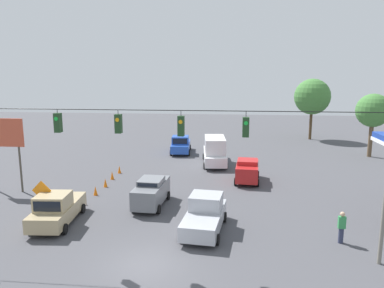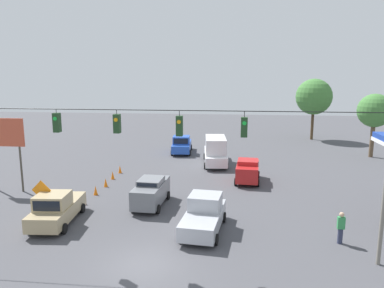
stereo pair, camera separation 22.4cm
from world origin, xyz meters
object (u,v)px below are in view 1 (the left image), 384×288
Objects in this scene: sedan_grey_withflow_mid at (151,192)px; work_zone_sign at (42,194)px; pedestrian at (342,227)px; traffic_cone_third at (95,191)px; pickup_truck_blue_withflow_deep at (181,145)px; tree_horizon_left at (312,97)px; traffic_cone_farthest at (119,169)px; pickup_truck_silver_crossing_near at (205,215)px; box_truck_white_oncoming_deep at (215,151)px; tree_horizon_right at (373,111)px; traffic_cone_nearest at (69,212)px; traffic_cone_fifth at (112,175)px; roadside_billboard at (5,139)px; sedan_red_oncoming_far at (247,170)px; pickup_truck_tan_parked_shoulder at (57,209)px; traffic_cone_fourth at (105,183)px; traffic_cone_second at (84,200)px; overhead_signal_span at (150,155)px.

work_zone_sign is (6.16, 3.94, 0.93)m from sedan_grey_withflow_mid.
traffic_cone_third is at bearing -21.81° from pedestrian.
pickup_truck_blue_withflow_deep is at bearing -89.01° from sedan_grey_withflow_mid.
traffic_cone_farthest is at bearing 43.71° from tree_horizon_left.
box_truck_white_oncoming_deep is (0.13, -16.95, 0.46)m from pickup_truck_silver_crossing_near.
pedestrian is 25.61m from tree_horizon_right.
pedestrian is at bearing 173.00° from traffic_cone_nearest.
sedan_grey_withflow_mid is at bearing 90.99° from pickup_truck_blue_withflow_deep.
traffic_cone_fifth is 29.56m from tree_horizon_right.
traffic_cone_third is at bearing 178.31° from roadside_billboard.
traffic_cone_farthest is 21.52m from pedestrian.
pickup_truck_silver_crossing_near is 7.35× the size of traffic_cone_farthest.
box_truck_white_oncoming_deep is 18.24m from traffic_cone_nearest.
sedan_red_oncoming_far is 5.90× the size of traffic_cone_nearest.
pickup_truck_tan_parked_shoulder is at bearing 40.93° from sedan_red_oncoming_far.
sedan_grey_withflow_mid reaches higher than traffic_cone_farthest.
sedan_grey_withflow_mid is 6.38× the size of traffic_cone_fourth.
traffic_cone_second is (9.12, -3.60, -0.61)m from pickup_truck_silver_crossing_near.
pickup_truck_tan_parked_shoulder is at bearing -3.32° from pedestrian.
traffic_cone_fourth is 0.26× the size of work_zone_sign.
traffic_cone_fourth is at bearing -60.31° from overhead_signal_span.
pickup_truck_blue_withflow_deep is 12.89m from traffic_cone_fifth.
traffic_cone_fifth is (6.50, -13.44, -4.97)m from overhead_signal_span.
pickup_truck_tan_parked_shoulder is at bearing 88.20° from traffic_cone_fifth.
traffic_cone_fourth is 34.16m from tree_horizon_left.
box_truck_white_oncoming_deep reaches higher than sedan_red_oncoming_far.
sedan_red_oncoming_far is 1.52× the size of work_zone_sign.
traffic_cone_farthest is at bearing 20.66° from tree_horizon_right.
pickup_truck_silver_crossing_near is 7.35× the size of traffic_cone_third.
pickup_truck_silver_crossing_near and pickup_truck_blue_withflow_deep have the same top height.
roadside_billboard is at bearing -18.28° from traffic_cone_second.
traffic_cone_second is 0.12× the size of roadside_billboard.
roadside_billboard is at bearing 43.20° from tree_horizon_left.
tree_horizon_left is (-5.19, -34.43, 5.19)m from pedestrian.
roadside_billboard is 25.28m from pedestrian.
roadside_billboard is 37.49m from tree_horizon_right.
sedan_grey_withflow_mid is at bearing 140.05° from traffic_cone_fourth.
tree_horizon_left is (-22.41, -33.43, 5.16)m from pickup_truck_tan_parked_shoulder.
traffic_cone_nearest is at bearing -135.85° from work_zone_sign.
pedestrian is at bearing 177.09° from work_zone_sign.
sedan_grey_withflow_mid is at bearing 170.28° from roadside_billboard.
roadside_billboard is at bearing -9.72° from sedan_grey_withflow_mid.
traffic_cone_farthest is at bearing 27.04° from box_truck_white_oncoming_deep.
pickup_truck_tan_parked_shoulder is 3.64m from traffic_cone_second.
traffic_cone_fifth is at bearing -91.80° from pickup_truck_tan_parked_shoulder.
sedan_red_oncoming_far is at bearing -141.29° from traffic_cone_nearest.
sedan_red_oncoming_far is 0.50× the size of tree_horizon_left.
traffic_cone_fourth is 1.00× the size of traffic_cone_farthest.
sedan_red_oncoming_far is 0.63× the size of box_truck_white_oncoming_deep.
work_zone_sign is at bearing 72.11° from traffic_cone_second.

